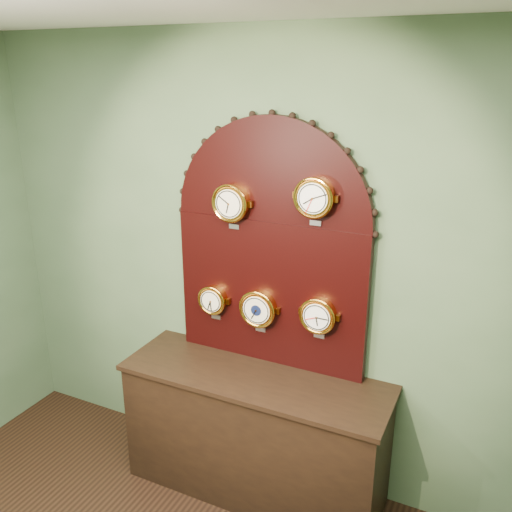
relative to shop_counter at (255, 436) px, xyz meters
The scene contains 8 objects.
wall_back 1.04m from the shop_counter, 90.00° to the left, with size 4.00×4.00×0.00m, color #4A6444.
shop_counter is the anchor object (origin of this frame).
display_board 1.25m from the shop_counter, 90.00° to the left, with size 1.26×0.06×1.53m.
roman_clock 1.45m from the shop_counter, 145.56° to the left, with size 0.23×0.08×0.28m.
arabic_clock 1.55m from the shop_counter, 28.51° to the left, with size 0.23×0.08×0.28m.
hygrometer 0.89m from the shop_counter, 156.93° to the left, with size 0.19×0.08×0.24m.
barometer 0.81m from the shop_counter, 107.41° to the left, with size 0.24×0.08×0.29m.
tide_clock 0.91m from the shop_counter, 24.90° to the left, with size 0.22×0.08×0.27m.
Camera 1 is at (1.23, -0.32, 2.57)m, focal length 38.17 mm.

